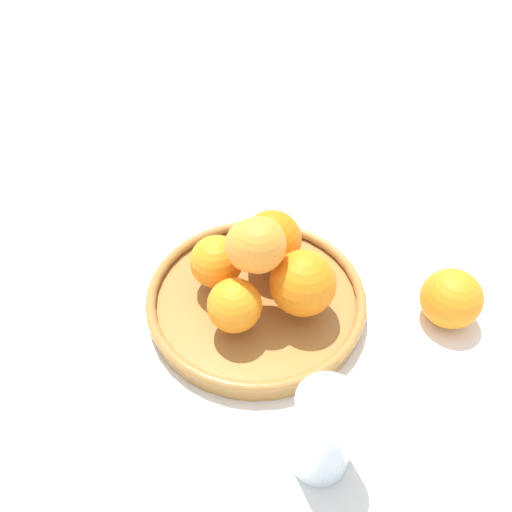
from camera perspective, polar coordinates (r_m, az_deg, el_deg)
ground_plane at (r=0.69m, az=0.00°, el=-5.78°), size 4.00×4.00×0.00m
fruit_bowl at (r=0.68m, az=0.00°, el=-4.90°), size 0.30×0.30×0.03m
orange_pile at (r=0.63m, az=0.77°, el=-0.82°), size 0.17×0.18×0.13m
stray_orange at (r=0.70m, az=21.41°, el=-4.54°), size 0.08×0.08×0.08m
drinking_glass at (r=0.53m, az=7.68°, el=-19.32°), size 0.06×0.06×0.12m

